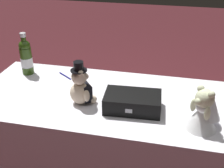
{
  "coord_description": "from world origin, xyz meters",
  "views": [
    {
      "loc": [
        0.34,
        -1.52,
        1.72
      ],
      "look_at": [
        0.0,
        0.0,
        0.87
      ],
      "focal_mm": 45.93,
      "sensor_mm": 36.0,
      "label": 1
    }
  ],
  "objects_px": {
    "champagne_bottle": "(26,57)",
    "signing_pen": "(65,76)",
    "teddy_bear_groom": "(81,88)",
    "teddy_bear_bride": "(205,110)",
    "gift_case_black": "(132,102)"
  },
  "relations": [
    {
      "from": "teddy_bear_groom",
      "to": "signing_pen",
      "type": "distance_m",
      "value": 0.41
    },
    {
      "from": "teddy_bear_groom",
      "to": "signing_pen",
      "type": "relative_size",
      "value": 2.22
    },
    {
      "from": "teddy_bear_bride",
      "to": "champagne_bottle",
      "type": "xyz_separation_m",
      "value": [
        -1.23,
        0.4,
        0.03
      ]
    },
    {
      "from": "gift_case_black",
      "to": "teddy_bear_groom",
      "type": "bearing_deg",
      "value": 179.02
    },
    {
      "from": "teddy_bear_bride",
      "to": "champagne_bottle",
      "type": "height_order",
      "value": "champagne_bottle"
    },
    {
      "from": "teddy_bear_groom",
      "to": "teddy_bear_bride",
      "type": "distance_m",
      "value": 0.72
    },
    {
      "from": "champagne_bottle",
      "to": "signing_pen",
      "type": "relative_size",
      "value": 2.49
    },
    {
      "from": "teddy_bear_groom",
      "to": "gift_case_black",
      "type": "height_order",
      "value": "teddy_bear_groom"
    },
    {
      "from": "teddy_bear_groom",
      "to": "gift_case_black",
      "type": "xyz_separation_m",
      "value": [
        0.31,
        -0.01,
        -0.05
      ]
    },
    {
      "from": "teddy_bear_bride",
      "to": "teddy_bear_groom",
      "type": "bearing_deg",
      "value": 172.6
    },
    {
      "from": "teddy_bear_bride",
      "to": "gift_case_black",
      "type": "relative_size",
      "value": 0.71
    },
    {
      "from": "teddy_bear_groom",
      "to": "gift_case_black",
      "type": "bearing_deg",
      "value": -0.98
    },
    {
      "from": "teddy_bear_groom",
      "to": "champagne_bottle",
      "type": "distance_m",
      "value": 0.6
    },
    {
      "from": "teddy_bear_bride",
      "to": "champagne_bottle",
      "type": "bearing_deg",
      "value": 162.07
    },
    {
      "from": "teddy_bear_bride",
      "to": "champagne_bottle",
      "type": "distance_m",
      "value": 1.29
    }
  ]
}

